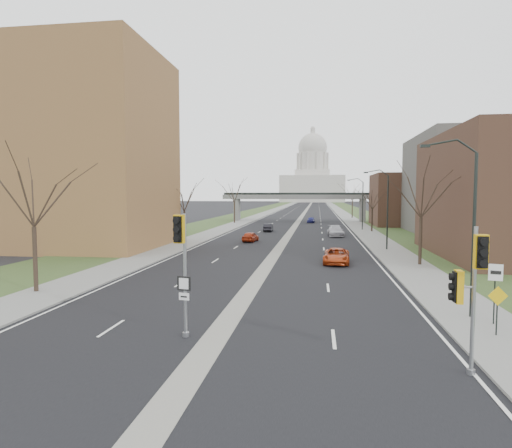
% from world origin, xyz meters
% --- Properties ---
extents(ground, '(700.00, 700.00, 0.00)m').
position_xyz_m(ground, '(0.00, 0.00, 0.00)').
color(ground, black).
rests_on(ground, ground).
extents(road_surface, '(20.00, 600.00, 0.01)m').
position_xyz_m(road_surface, '(0.00, 150.00, 0.01)').
color(road_surface, black).
rests_on(road_surface, ground).
extents(median_strip, '(1.20, 600.00, 0.02)m').
position_xyz_m(median_strip, '(0.00, 150.00, 0.00)').
color(median_strip, gray).
rests_on(median_strip, ground).
extents(sidewalk_right, '(4.00, 600.00, 0.12)m').
position_xyz_m(sidewalk_right, '(12.00, 150.00, 0.06)').
color(sidewalk_right, gray).
rests_on(sidewalk_right, ground).
extents(sidewalk_left, '(4.00, 600.00, 0.12)m').
position_xyz_m(sidewalk_left, '(-12.00, 150.00, 0.06)').
color(sidewalk_left, gray).
rests_on(sidewalk_left, ground).
extents(grass_verge_right, '(8.00, 600.00, 0.10)m').
position_xyz_m(grass_verge_right, '(18.00, 150.00, 0.05)').
color(grass_verge_right, '#2C3E1D').
rests_on(grass_verge_right, ground).
extents(grass_verge_left, '(8.00, 600.00, 0.10)m').
position_xyz_m(grass_verge_left, '(-18.00, 150.00, 0.05)').
color(grass_verge_left, '#2C3E1D').
rests_on(grass_verge_left, ground).
extents(apartment_building, '(25.00, 16.00, 22.00)m').
position_xyz_m(apartment_building, '(-26.00, 30.00, 11.00)').
color(apartment_building, brown).
rests_on(apartment_building, ground).
extents(commercial_block_mid, '(18.00, 22.00, 15.00)m').
position_xyz_m(commercial_block_mid, '(28.00, 52.00, 7.50)').
color(commercial_block_mid, '#53514C').
rests_on(commercial_block_mid, ground).
extents(commercial_block_far, '(14.00, 14.00, 10.00)m').
position_xyz_m(commercial_block_far, '(22.00, 70.00, 5.00)').
color(commercial_block_far, '#492E22').
rests_on(commercial_block_far, ground).
extents(pedestrian_bridge, '(34.00, 3.00, 6.45)m').
position_xyz_m(pedestrian_bridge, '(0.00, 80.00, 4.84)').
color(pedestrian_bridge, slate).
rests_on(pedestrian_bridge, ground).
extents(capitol, '(48.00, 42.00, 55.75)m').
position_xyz_m(capitol, '(0.00, 320.00, 18.60)').
color(capitol, '#B8B4A8').
rests_on(capitol, ground).
extents(streetlight_near, '(2.61, 0.20, 8.70)m').
position_xyz_m(streetlight_near, '(10.99, 6.00, 6.95)').
color(streetlight_near, black).
rests_on(streetlight_near, sidewalk_right).
extents(streetlight_mid, '(2.61, 0.20, 8.70)m').
position_xyz_m(streetlight_mid, '(10.99, 32.00, 6.95)').
color(streetlight_mid, black).
rests_on(streetlight_mid, sidewalk_right).
extents(streetlight_far, '(2.61, 0.20, 8.70)m').
position_xyz_m(streetlight_far, '(10.99, 58.00, 6.95)').
color(streetlight_far, black).
rests_on(streetlight_far, sidewalk_right).
extents(tree_left_a, '(7.20, 7.20, 9.40)m').
position_xyz_m(tree_left_a, '(-13.00, 8.00, 6.64)').
color(tree_left_a, '#382B21').
rests_on(tree_left_a, sidewalk_left).
extents(tree_left_b, '(6.75, 6.75, 8.81)m').
position_xyz_m(tree_left_b, '(-13.00, 38.00, 6.23)').
color(tree_left_b, '#382B21').
rests_on(tree_left_b, sidewalk_left).
extents(tree_left_c, '(7.65, 7.65, 9.99)m').
position_xyz_m(tree_left_c, '(-13.00, 72.00, 7.04)').
color(tree_left_c, '#382B21').
rests_on(tree_left_c, sidewalk_left).
extents(tree_right_a, '(7.20, 7.20, 9.40)m').
position_xyz_m(tree_right_a, '(13.00, 22.00, 6.64)').
color(tree_right_a, '#382B21').
rests_on(tree_right_a, sidewalk_right).
extents(tree_right_b, '(6.30, 6.30, 8.22)m').
position_xyz_m(tree_right_b, '(13.00, 55.00, 5.82)').
color(tree_right_b, '#382B21').
rests_on(tree_right_b, sidewalk_right).
extents(tree_right_c, '(7.65, 7.65, 9.99)m').
position_xyz_m(tree_right_c, '(13.00, 95.00, 7.04)').
color(tree_right_c, '#382B21').
rests_on(tree_right_c, sidewalk_right).
extents(signal_pole_median, '(0.61, 0.88, 5.32)m').
position_xyz_m(signal_pole_median, '(-1.34, 1.13, 3.70)').
color(signal_pole_median, gray).
rests_on(signal_pole_median, ground).
extents(signal_pole_right, '(0.90, 0.88, 5.06)m').
position_xyz_m(signal_pole_right, '(9.31, -1.11, 3.31)').
color(signal_pole_right, gray).
rests_on(signal_pole_right, ground).
extents(speed_limit_sign, '(0.59, 0.18, 2.80)m').
position_xyz_m(speed_limit_sign, '(12.41, 4.87, 2.05)').
color(speed_limit_sign, black).
rests_on(speed_limit_sign, sidewalk_right).
extents(warning_sign, '(0.83, 0.10, 2.12)m').
position_xyz_m(warning_sign, '(11.88, 3.21, 1.49)').
color(warning_sign, black).
rests_on(warning_sign, sidewalk_right).
extents(car_left_near, '(1.94, 3.92, 1.29)m').
position_xyz_m(car_left_near, '(-4.28, 38.24, 0.64)').
color(car_left_near, '#AA2F13').
rests_on(car_left_near, ground).
extents(car_left_far, '(1.40, 3.85, 1.26)m').
position_xyz_m(car_left_far, '(-3.71, 53.49, 0.63)').
color(car_left_far, black).
rests_on(car_left_far, ground).
extents(car_right_near, '(2.53, 4.95, 1.34)m').
position_xyz_m(car_right_near, '(5.96, 22.21, 0.67)').
color(car_right_near, '#B03912').
rests_on(car_right_near, ground).
extents(car_right_mid, '(2.43, 5.36, 1.52)m').
position_xyz_m(car_right_mid, '(6.88, 47.05, 0.76)').
color(car_right_mid, '#AAA8B0').
rests_on(car_right_mid, ground).
extents(car_right_far, '(1.69, 3.75, 1.25)m').
position_xyz_m(car_right_far, '(2.88, 75.90, 0.63)').
color(car_right_far, navy).
rests_on(car_right_far, ground).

